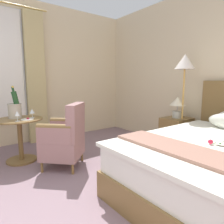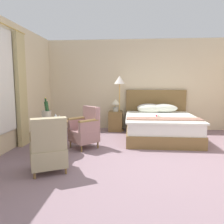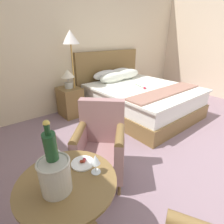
# 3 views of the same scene
# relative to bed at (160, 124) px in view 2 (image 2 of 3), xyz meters

# --- Properties ---
(ground_plane) EXTENTS (7.54, 7.54, 0.00)m
(ground_plane) POSITION_rel_bed_xyz_m (-0.46, -1.95, -0.35)
(ground_plane) COLOR gray
(wall_headboard_side) EXTENTS (5.95, 0.12, 2.78)m
(wall_headboard_side) POSITION_rel_bed_xyz_m (-0.46, 1.13, 1.04)
(wall_headboard_side) COLOR beige
(wall_headboard_side) RESTS_ON ground
(bed) EXTENTS (1.83, 2.21, 1.24)m
(bed) POSITION_rel_bed_xyz_m (0.00, 0.00, 0.00)
(bed) COLOR brown
(bed) RESTS_ON ground
(nightstand) EXTENTS (0.43, 0.48, 0.60)m
(nightstand) POSITION_rel_bed_xyz_m (-1.23, 0.74, -0.05)
(nightstand) COLOR brown
(nightstand) RESTS_ON ground
(bedside_lamp) EXTENTS (0.27, 0.27, 0.37)m
(bedside_lamp) POSITION_rel_bed_xyz_m (-1.23, 0.74, 0.49)
(bedside_lamp) COLOR #B1B4AA
(bedside_lamp) RESTS_ON nightstand
(floor_lamp_brass) EXTENTS (0.33, 0.33, 1.67)m
(floor_lamp_brass) POSITION_rel_bed_xyz_m (-1.11, 0.72, 1.05)
(floor_lamp_brass) COLOR gold
(floor_lamp_brass) RESTS_ON ground
(side_table_round) EXTENTS (0.68, 0.68, 0.67)m
(side_table_round) POSITION_rel_bed_xyz_m (-2.40, -1.57, 0.05)
(side_table_round) COLOR brown
(side_table_round) RESTS_ON ground
(champagne_bucket) EXTENTS (0.20, 0.20, 0.50)m
(champagne_bucket) POSITION_rel_bed_xyz_m (-2.48, -1.60, 0.47)
(champagne_bucket) COLOR #B4AE9E
(champagne_bucket) RESTS_ON side_table_round
(wine_glass_near_bucket) EXTENTS (0.07, 0.07, 0.15)m
(wine_glass_near_bucket) POSITION_rel_bed_xyz_m (-2.20, -1.63, 0.42)
(wine_glass_near_bucket) COLOR white
(wine_glass_near_bucket) RESTS_ON side_table_round
(wine_glass_near_edge) EXTENTS (0.08, 0.08, 0.14)m
(wine_glass_near_edge) POSITION_rel_bed_xyz_m (-2.36, -1.38, 0.42)
(wine_glass_near_edge) COLOR white
(wine_glass_near_edge) RESTS_ON side_table_round
(snack_plate) EXTENTS (0.18, 0.18, 0.04)m
(snack_plate) POSITION_rel_bed_xyz_m (-2.23, -1.49, 0.33)
(snack_plate) COLOR white
(snack_plate) RESTS_ON side_table_round
(armchair_by_window) EXTENTS (0.74, 0.74, 0.93)m
(armchair_by_window) POSITION_rel_bed_xyz_m (-1.78, -1.11, 0.08)
(armchair_by_window) COLOR brown
(armchair_by_window) RESTS_ON ground
(armchair_facing_bed) EXTENTS (0.74, 0.75, 0.93)m
(armchair_facing_bed) POSITION_rel_bed_xyz_m (-2.11, -2.51, 0.04)
(armchair_facing_bed) COLOR brown
(armchair_facing_bed) RESTS_ON ground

